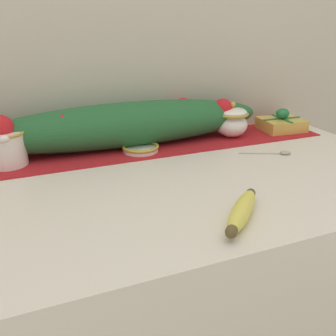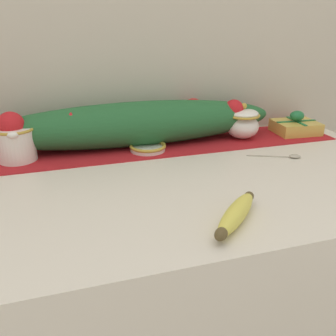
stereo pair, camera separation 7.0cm
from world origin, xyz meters
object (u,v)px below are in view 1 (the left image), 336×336
Objects in this scene: small_dish at (141,148)px; banana at (242,211)px; sugar_bowl at (232,121)px; cream_pitcher at (6,147)px; spoon at (281,153)px; gift_box at (281,123)px.

small_dish is 0.47m from banana.
small_dish is (-0.34, -0.03, -0.04)m from sugar_bowl.
spoon is at bearing -15.54° from cream_pitcher.
banana is 1.05× the size of gift_box.
small_dish is 0.43m from spoon.
spoon is at bearing -24.99° from small_dish.
small_dish is (0.38, -0.03, -0.04)m from cream_pitcher.
spoon is at bearing -127.74° from gift_box.
small_dish is 0.76× the size of spoon.
sugar_bowl reaches higher than cream_pitcher.
sugar_bowl is 0.58m from banana.
gift_box is (0.55, 0.03, 0.01)m from small_dish.
small_dish is 0.69× the size of banana.
sugar_bowl is 0.77× the size of gift_box.
small_dish is at bearing -4.84° from cream_pitcher.
sugar_bowl is 0.81× the size of spoon.
sugar_bowl is 0.22m from spoon.
banana is (0.06, -0.47, 0.01)m from small_dish.
sugar_bowl is at bearing 5.22° from small_dish.
spoon is 0.27m from gift_box.
banana reaches higher than spoon.
spoon is (0.76, -0.21, -0.05)m from cream_pitcher.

